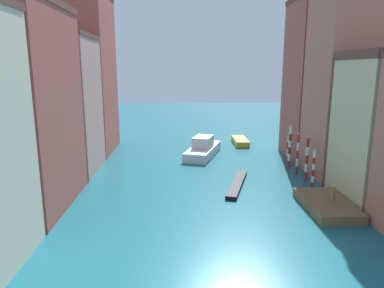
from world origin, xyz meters
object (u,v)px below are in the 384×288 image
Objects in this scene: mooring_pole_2 at (298,153)px; gondola_black at (237,184)px; mooring_pole_4 at (288,147)px; vaporetto_white at (203,149)px; mooring_pole_1 at (307,158)px; mooring_pole_0 at (313,168)px; waterfront_dock at (327,205)px; motorboat_0 at (240,141)px; mooring_pole_3 at (290,145)px; person_on_dock at (333,194)px.

gondola_black is at bearing -153.32° from mooring_pole_2.
mooring_pole_4 is 11.22m from vaporetto_white.
mooring_pole_1 is at bearing 11.08° from gondola_black.
mooring_pole_2 is (-0.01, 4.69, 0.36)m from mooring_pole_0.
waterfront_dock reaches higher than gondola_black.
waterfront_dock is 5.59m from mooring_pole_0.
mooring_pole_1 is 18.69m from motorboat_0.
mooring_pole_2 is 8.40m from gondola_black.
mooring_pole_4 is 11.36m from gondola_black.
mooring_pole_1 is 15.13m from vaporetto_white.
mooring_pole_3 is at bearing -75.04° from motorboat_0.
mooring_pole_3 reaches higher than waterfront_dock.
mooring_pole_1 reaches higher than mooring_pole_0.
vaporetto_white reaches higher than gondola_black.
person_on_dock is 5.85m from mooring_pole_0.
mooring_pole_4 is at bearing 77.20° from mooring_pole_3.
mooring_pole_2 is at bearing -95.08° from mooring_pole_4.
gondola_black is (-7.64, -8.21, -1.82)m from mooring_pole_4.
mooring_pole_4 is at bearing 87.52° from mooring_pole_0.
mooring_pole_2 reaches higher than person_on_dock.
mooring_pole_4 is 12.22m from motorboat_0.
mooring_pole_0 is 2.57m from mooring_pole_1.
mooring_pole_0 is at bearing -54.28° from vaporetto_white.
mooring_pole_2 is (0.58, 10.49, 0.88)m from person_on_dock.
person_on_dock is 0.27× the size of motorboat_0.
mooring_pole_0 is 0.77× the size of mooring_pole_3.
mooring_pole_0 is (0.79, 5.28, 1.65)m from waterfront_dock.
waterfront_dock is 1.39× the size of mooring_pole_2.
waterfront_dock is 1.37× the size of mooring_pole_1.
mooring_pole_3 is 1.97m from mooring_pole_4.
mooring_pole_0 is 16.90m from vaporetto_white.
gondola_black is at bearing 134.20° from person_on_dock.
mooring_pole_2 reaches higher than motorboat_0.
mooring_pole_2 is at bearing 86.86° from person_on_dock.
mooring_pole_3 is 0.54× the size of vaporetto_white.
mooring_pole_3 reaches higher than vaporetto_white.
person_on_dock is at bearing -68.08° from waterfront_dock.
mooring_pole_2 reaches higher than gondola_black.
vaporetto_white is at bearing -131.86° from motorboat_0.
mooring_pole_1 is at bearing -86.99° from mooring_pole_3.
person_on_dock is 21.59m from vaporetto_white.
person_on_dock is at bearing -95.69° from mooring_pole_1.
mooring_pole_3 is (-0.01, 7.45, 0.62)m from mooring_pole_0.
vaporetto_white is 1.15× the size of gondola_black.
mooring_pole_1 is 1.02× the size of mooring_pole_2.
person_on_dock reaches higher than gondola_black.
mooring_pole_1 reaches higher than mooring_pole_2.
mooring_pole_3 is (0.78, 12.73, 2.26)m from waterfront_dock.
person_on_dock is 0.16× the size of vaporetto_white.
mooring_pole_3 is 0.88× the size of motorboat_0.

